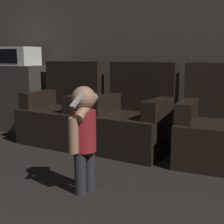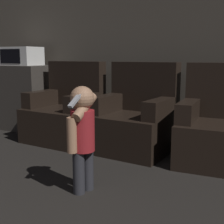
% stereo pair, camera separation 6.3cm
% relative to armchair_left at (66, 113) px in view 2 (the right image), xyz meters
% --- Properties ---
extents(wall_back, '(8.40, 0.05, 2.60)m').
position_rel_armchair_left_xyz_m(wall_back, '(1.29, 0.70, 0.95)').
color(wall_back, '#51493F').
rests_on(wall_back, ground_plane).
extents(armchair_left, '(0.87, 0.80, 1.01)m').
position_rel_armchair_left_xyz_m(armchair_left, '(0.00, 0.00, 0.00)').
color(armchair_left, black).
rests_on(armchair_left, ground_plane).
extents(armchair_middle, '(0.88, 0.82, 1.01)m').
position_rel_armchair_left_xyz_m(armchair_middle, '(0.97, -0.00, 0.00)').
color(armchair_middle, black).
rests_on(armchair_middle, ground_plane).
extents(armchair_right, '(0.88, 0.82, 1.01)m').
position_rel_armchair_left_xyz_m(armchair_right, '(1.94, -0.00, 0.00)').
color(armchair_right, black).
rests_on(armchair_right, ground_plane).
extents(person_toddler, '(0.19, 0.33, 0.85)m').
position_rel_armchair_left_xyz_m(person_toddler, '(1.07, -1.24, 0.16)').
color(person_toddler, '#28282D').
rests_on(person_toddler, ground_plane).
extents(kitchen_counter, '(1.28, 0.66, 0.94)m').
position_rel_armchair_left_xyz_m(kitchen_counter, '(-1.17, 0.30, 0.13)').
color(kitchen_counter, '#38332D').
rests_on(kitchen_counter, ground_plane).
extents(microwave, '(0.54, 0.39, 0.27)m').
position_rel_armchair_left_xyz_m(microwave, '(-1.00, 0.30, 0.73)').
color(microwave, silver).
rests_on(microwave, kitchen_counter).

